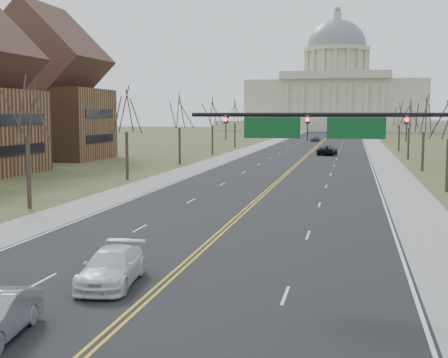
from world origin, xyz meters
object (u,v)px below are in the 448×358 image
at_px(signal_mast, 355,140).
at_px(car_sb_inner_second, 112,267).
at_px(car_far_sb, 315,138).
at_px(car_far_nb, 327,150).

xyz_separation_m(signal_mast, car_sb_inner_second, (-9.43, -3.40, -5.04)).
relative_size(signal_mast, car_sb_inner_second, 2.46).
bearing_deg(car_sb_inner_second, car_far_sb, 83.55).
bearing_deg(signal_mast, car_far_nb, 93.11).
xyz_separation_m(signal_mast, car_far_nb, (-4.23, 77.82, -4.96)).
distance_m(signal_mast, car_sb_inner_second, 11.22).
distance_m(car_sb_inner_second, car_far_nb, 81.39).
bearing_deg(car_far_sb, signal_mast, -81.16).
height_order(signal_mast, car_far_nb, signal_mast).
relative_size(car_sb_inner_second, car_far_nb, 0.86).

